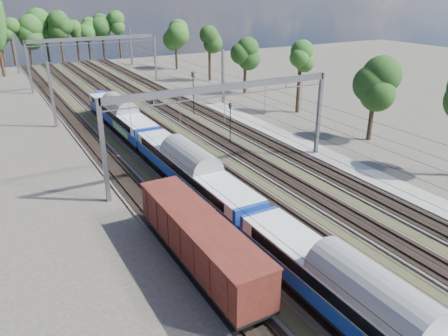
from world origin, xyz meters
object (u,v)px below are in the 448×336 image
worker (153,100)px  signal_far (193,88)px  freight_boxcar (199,239)px  signal_near (230,119)px  emu_train (193,167)px

worker → signal_far: size_ratio=0.32×
freight_boxcar → signal_near: size_ratio=2.74×
emu_train → freight_boxcar: (-4.50, -10.35, -0.38)m
worker → signal_near: 21.77m
emu_train → freight_boxcar: size_ratio=4.54×
emu_train → worker: size_ratio=31.58×
signal_near → signal_far: (2.20, 14.29, 0.71)m
signal_near → signal_far: signal_far is taller
emu_train → signal_far: size_ratio=10.17×
worker → emu_train: bearing=164.0°
emu_train → signal_near: bearing=45.8°
signal_far → signal_near: bearing=-107.1°
emu_train → freight_boxcar: emu_train is taller
emu_train → signal_far: signal_far is taller
worker → signal_far: bearing=-155.6°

